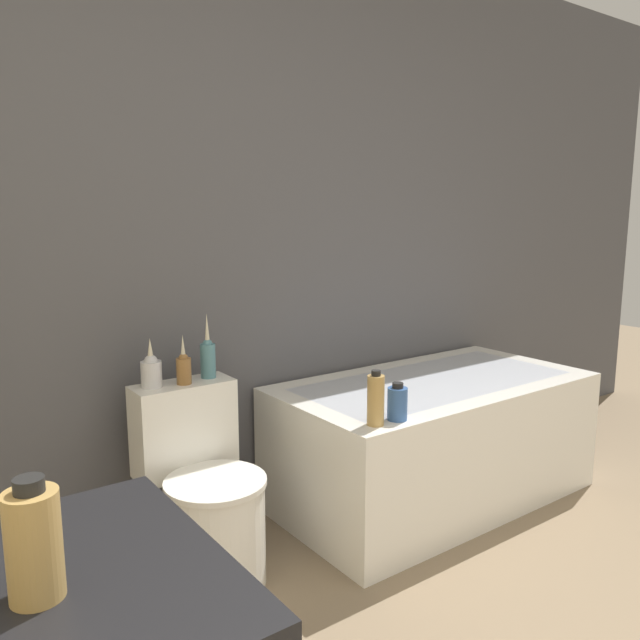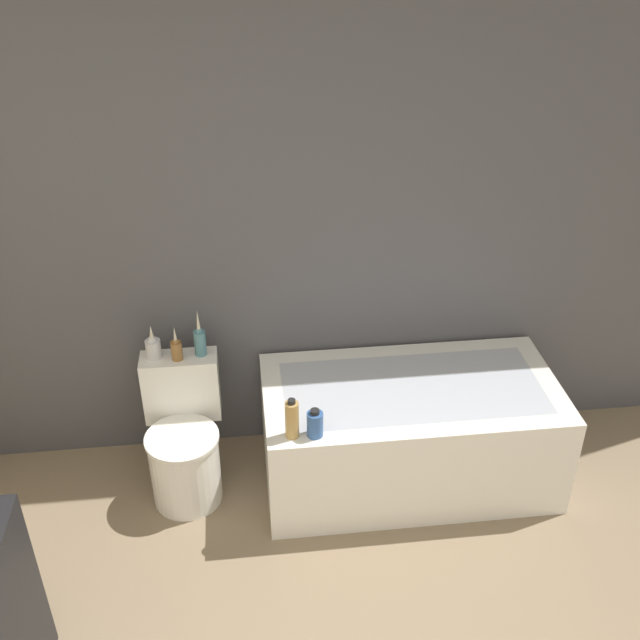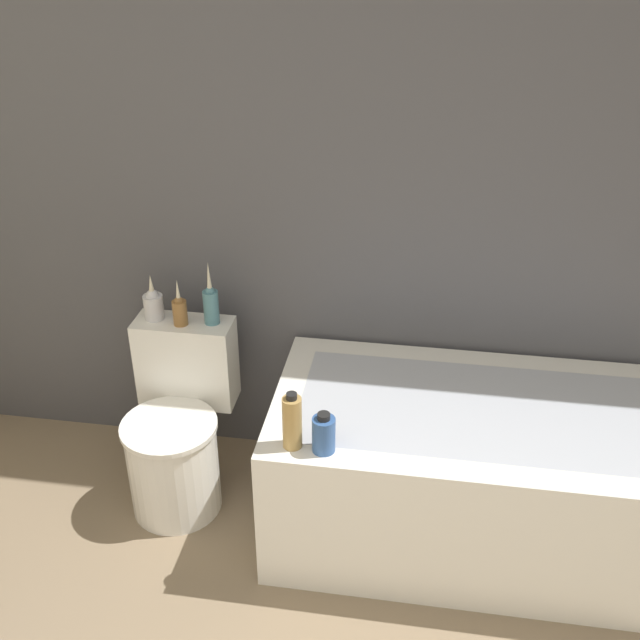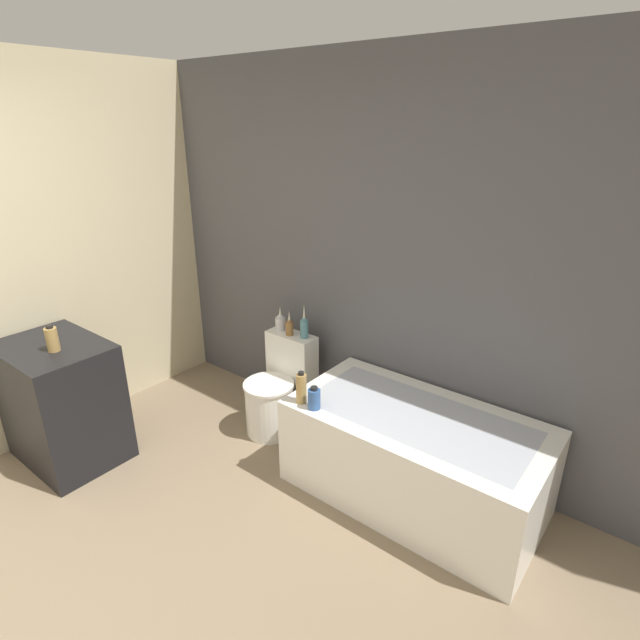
# 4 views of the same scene
# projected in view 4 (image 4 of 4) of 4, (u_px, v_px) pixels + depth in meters

# --- Properties ---
(wall_back_tiled) EXTENTS (6.40, 0.06, 2.60)m
(wall_back_tiled) POSITION_uv_depth(u_px,v_px,m) (351.00, 258.00, 3.41)
(wall_back_tiled) COLOR #4C4C51
(wall_back_tiled) RESTS_ON ground_plane
(bathtub) EXTENTS (1.50, 0.78, 0.58)m
(bathtub) POSITION_uv_depth(u_px,v_px,m) (414.00, 456.00, 3.01)
(bathtub) COLOR white
(bathtub) RESTS_ON ground
(toilet) EXTENTS (0.39, 0.53, 0.71)m
(toilet) POSITION_uv_depth(u_px,v_px,m) (277.00, 391.00, 3.70)
(toilet) COLOR white
(toilet) RESTS_ON ground
(vanity_counter) EXTENTS (0.74, 0.55, 0.84)m
(vanity_counter) POSITION_uv_depth(u_px,v_px,m) (63.00, 402.00, 3.34)
(vanity_counter) COLOR black
(vanity_counter) RESTS_ON ground
(soap_bottle_glass) EXTENTS (0.07, 0.07, 0.17)m
(soap_bottle_glass) POSITION_uv_depth(u_px,v_px,m) (52.00, 339.00, 3.08)
(soap_bottle_glass) COLOR tan
(soap_bottle_glass) RESTS_ON vanity_counter
(vase_gold) EXTENTS (0.08, 0.08, 0.19)m
(vase_gold) POSITION_uv_depth(u_px,v_px,m) (280.00, 322.00, 3.73)
(vase_gold) COLOR silver
(vase_gold) RESTS_ON toilet
(vase_silver) EXTENTS (0.06, 0.06, 0.19)m
(vase_silver) POSITION_uv_depth(u_px,v_px,m) (289.00, 327.00, 3.64)
(vase_silver) COLOR olive
(vase_silver) RESTS_ON toilet
(vase_bronze) EXTENTS (0.06, 0.06, 0.26)m
(vase_bronze) POSITION_uv_depth(u_px,v_px,m) (304.00, 327.00, 3.59)
(vase_bronze) COLOR teal
(vase_bronze) RESTS_ON toilet
(shampoo_bottle_tall) EXTENTS (0.06, 0.06, 0.21)m
(shampoo_bottle_tall) POSITION_uv_depth(u_px,v_px,m) (301.00, 388.00, 3.01)
(shampoo_bottle_tall) COLOR tan
(shampoo_bottle_tall) RESTS_ON bathtub
(shampoo_bottle_short) EXTENTS (0.08, 0.08, 0.15)m
(shampoo_bottle_short) POSITION_uv_depth(u_px,v_px,m) (314.00, 399.00, 2.96)
(shampoo_bottle_short) COLOR #335999
(shampoo_bottle_short) RESTS_ON bathtub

